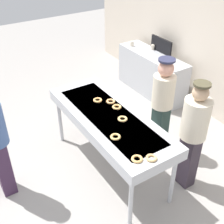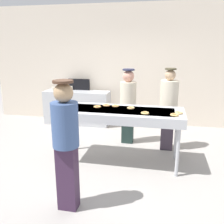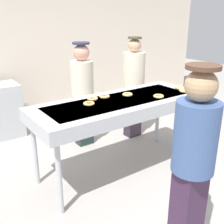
{
  "view_description": "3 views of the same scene",
  "coord_description": "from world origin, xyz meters",
  "px_view_note": "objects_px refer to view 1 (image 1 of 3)",
  "views": [
    {
      "loc": [
        2.8,
        -1.75,
        3.22
      ],
      "look_at": [
        -0.08,
        0.1,
        0.94
      ],
      "focal_mm": 47.25,
      "sensor_mm": 36.0,
      "label": 1
    },
    {
      "loc": [
        0.73,
        -4.02,
        2.02
      ],
      "look_at": [
        -0.13,
        0.03,
        0.9
      ],
      "focal_mm": 39.6,
      "sensor_mm": 36.0,
      "label": 2
    },
    {
      "loc": [
        -1.93,
        -2.56,
        1.97
      ],
      "look_at": [
        -0.14,
        -0.03,
        0.85
      ],
      "focal_mm": 44.54,
      "sensor_mm": 36.0,
      "label": 3
    }
  ],
  "objects_px": {
    "glazed_donut_4": "(123,119)",
    "glazed_donut_6": "(115,137)",
    "worker_baker": "(162,101)",
    "menu_display": "(161,45)",
    "glazed_donut_1": "(98,100)",
    "glazed_donut_0": "(117,107)",
    "paper_cup_0": "(153,47)",
    "paper_cup_1": "(132,44)",
    "glazed_donut_3": "(151,158)",
    "glazed_donut_5": "(137,159)",
    "glazed_donut_2": "(111,101)",
    "prep_counter": "(151,74)",
    "fryer_conveyor": "(109,120)",
    "worker_assistant": "(193,131)"
  },
  "relations": [
    {
      "from": "glazed_donut_4",
      "to": "glazed_donut_6",
      "type": "bearing_deg",
      "value": -47.11
    },
    {
      "from": "worker_baker",
      "to": "menu_display",
      "type": "relative_size",
      "value": 2.66
    },
    {
      "from": "glazed_donut_1",
      "to": "glazed_donut_0",
      "type": "bearing_deg",
      "value": 23.7
    },
    {
      "from": "glazed_donut_4",
      "to": "paper_cup_0",
      "type": "xyz_separation_m",
      "value": [
        -1.88,
        2.06,
        -0.05
      ]
    },
    {
      "from": "glazed_donut_1",
      "to": "glazed_donut_6",
      "type": "height_order",
      "value": "same"
    },
    {
      "from": "glazed_donut_1",
      "to": "paper_cup_1",
      "type": "height_order",
      "value": "glazed_donut_1"
    },
    {
      "from": "glazed_donut_3",
      "to": "glazed_donut_5",
      "type": "height_order",
      "value": "same"
    },
    {
      "from": "glazed_donut_6",
      "to": "menu_display",
      "type": "bearing_deg",
      "value": 129.09
    },
    {
      "from": "glazed_donut_1",
      "to": "paper_cup_0",
      "type": "bearing_deg",
      "value": 121.62
    },
    {
      "from": "glazed_donut_0",
      "to": "glazed_donut_2",
      "type": "distance_m",
      "value": 0.17
    },
    {
      "from": "glazed_donut_4",
      "to": "glazed_donut_0",
      "type": "bearing_deg",
      "value": 161.06
    },
    {
      "from": "glazed_donut_4",
      "to": "paper_cup_0",
      "type": "height_order",
      "value": "glazed_donut_4"
    },
    {
      "from": "glazed_donut_3",
      "to": "glazed_donut_5",
      "type": "bearing_deg",
      "value": -117.15
    },
    {
      "from": "glazed_donut_4",
      "to": "prep_counter",
      "type": "height_order",
      "value": "glazed_donut_4"
    },
    {
      "from": "glazed_donut_2",
      "to": "glazed_donut_6",
      "type": "xyz_separation_m",
      "value": [
        0.72,
        -0.39,
        0.0
      ]
    },
    {
      "from": "paper_cup_0",
      "to": "menu_display",
      "type": "distance_m",
      "value": 0.23
    },
    {
      "from": "paper_cup_1",
      "to": "fryer_conveyor",
      "type": "bearing_deg",
      "value": -42.28
    },
    {
      "from": "glazed_donut_6",
      "to": "worker_assistant",
      "type": "distance_m",
      "value": 1.02
    },
    {
      "from": "glazed_donut_2",
      "to": "glazed_donut_3",
      "type": "distance_m",
      "value": 1.28
    },
    {
      "from": "prep_counter",
      "to": "menu_display",
      "type": "distance_m",
      "value": 0.62
    },
    {
      "from": "glazed_donut_5",
      "to": "worker_assistant",
      "type": "distance_m",
      "value": 0.96
    },
    {
      "from": "glazed_donut_5",
      "to": "worker_assistant",
      "type": "relative_size",
      "value": 0.08
    },
    {
      "from": "worker_assistant",
      "to": "menu_display",
      "type": "height_order",
      "value": "worker_assistant"
    },
    {
      "from": "glazed_donut_6",
      "to": "worker_baker",
      "type": "xyz_separation_m",
      "value": [
        -0.44,
        1.14,
        -0.09
      ]
    },
    {
      "from": "glazed_donut_4",
      "to": "worker_assistant",
      "type": "distance_m",
      "value": 0.92
    },
    {
      "from": "glazed_donut_1",
      "to": "glazed_donut_3",
      "type": "bearing_deg",
      "value": -5.0
    },
    {
      "from": "glazed_donut_6",
      "to": "menu_display",
      "type": "distance_m",
      "value": 3.09
    },
    {
      "from": "glazed_donut_1",
      "to": "glazed_donut_6",
      "type": "distance_m",
      "value": 0.89
    },
    {
      "from": "glazed_donut_3",
      "to": "paper_cup_0",
      "type": "relative_size",
      "value": 1.28
    },
    {
      "from": "glazed_donut_2",
      "to": "paper_cup_1",
      "type": "xyz_separation_m",
      "value": [
        -1.83,
        1.71,
        -0.05
      ]
    },
    {
      "from": "worker_assistant",
      "to": "prep_counter",
      "type": "height_order",
      "value": "worker_assistant"
    },
    {
      "from": "fryer_conveyor",
      "to": "glazed_donut_0",
      "type": "height_order",
      "value": "glazed_donut_0"
    },
    {
      "from": "worker_assistant",
      "to": "paper_cup_0",
      "type": "xyz_separation_m",
      "value": [
        -2.53,
        1.41,
        0.01
      ]
    },
    {
      "from": "worker_assistant",
      "to": "glazed_donut_3",
      "type": "bearing_deg",
      "value": 91.04
    },
    {
      "from": "glazed_donut_0",
      "to": "prep_counter",
      "type": "xyz_separation_m",
      "value": [
        -1.39,
        1.81,
        -0.54
      ]
    },
    {
      "from": "worker_assistant",
      "to": "prep_counter",
      "type": "distance_m",
      "value": 2.68
    },
    {
      "from": "glazed_donut_5",
      "to": "paper_cup_0",
      "type": "xyz_separation_m",
      "value": [
        -2.6,
        2.36,
        -0.05
      ]
    },
    {
      "from": "glazed_donut_3",
      "to": "glazed_donut_4",
      "type": "height_order",
      "value": "same"
    },
    {
      "from": "paper_cup_1",
      "to": "worker_assistant",
      "type": "bearing_deg",
      "value": -21.55
    },
    {
      "from": "glazed_donut_3",
      "to": "worker_baker",
      "type": "relative_size",
      "value": 0.08
    },
    {
      "from": "fryer_conveyor",
      "to": "glazed_donut_4",
      "type": "relative_size",
      "value": 16.7
    },
    {
      "from": "worker_baker",
      "to": "glazed_donut_3",
      "type": "bearing_deg",
      "value": 123.0
    },
    {
      "from": "worker_baker",
      "to": "paper_cup_0",
      "type": "relative_size",
      "value": 15.32
    },
    {
      "from": "glazed_donut_0",
      "to": "worker_baker",
      "type": "distance_m",
      "value": 0.77
    },
    {
      "from": "fryer_conveyor",
      "to": "worker_assistant",
      "type": "height_order",
      "value": "worker_assistant"
    },
    {
      "from": "glazed_donut_2",
      "to": "glazed_donut_3",
      "type": "relative_size",
      "value": 1.0
    },
    {
      "from": "glazed_donut_3",
      "to": "menu_display",
      "type": "distance_m",
      "value": 3.35
    },
    {
      "from": "glazed_donut_1",
      "to": "glazed_donut_4",
      "type": "bearing_deg",
      "value": 3.43
    },
    {
      "from": "glazed_donut_3",
      "to": "paper_cup_1",
      "type": "relative_size",
      "value": 1.28
    },
    {
      "from": "glazed_donut_6",
      "to": "worker_assistant",
      "type": "height_order",
      "value": "worker_assistant"
    }
  ]
}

